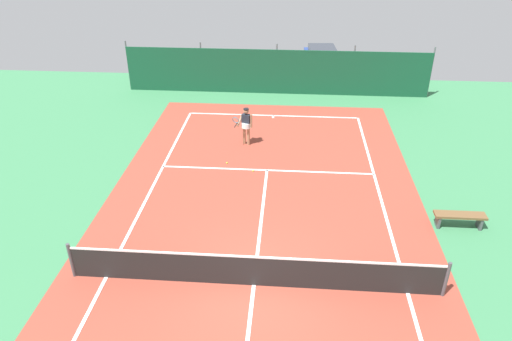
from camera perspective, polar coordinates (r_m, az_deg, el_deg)
ground_plane at (r=13.25m, az=-0.26°, el=-13.62°), size 36.00×36.00×0.00m
court_surface at (r=13.25m, az=-0.26°, el=-13.60°), size 11.02×26.60×0.01m
tennis_net at (r=12.91m, az=-0.26°, el=-11.96°), size 10.12×0.10×1.10m
back_fence at (r=26.61m, az=2.47°, el=10.97°), size 16.30×0.98×2.70m
tennis_player at (r=20.09m, az=-1.21°, el=5.64°), size 0.83×0.66×1.64m
tennis_ball_near_player at (r=18.95m, az=-3.51°, el=0.92°), size 0.07×0.07×0.07m
tennis_ball_midcourt at (r=18.35m, az=-0.36°, el=-0.03°), size 0.07×0.07×0.07m
parked_car at (r=29.46m, az=7.89°, el=12.90°), size 2.25×4.32×1.68m
courtside_bench at (r=16.44m, az=23.30°, el=-5.17°), size 1.60×0.40×0.49m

